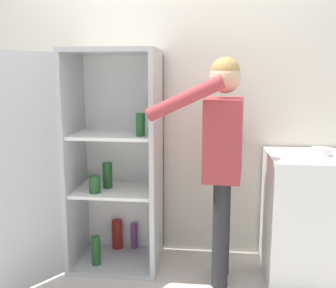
{
  "coord_description": "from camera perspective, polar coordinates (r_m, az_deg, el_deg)",
  "views": [
    {
      "loc": [
        0.36,
        -2.26,
        1.5
      ],
      "look_at": [
        0.03,
        0.65,
        0.98
      ],
      "focal_mm": 42.0,
      "sensor_mm": 36.0,
      "label": 1
    }
  ],
  "objects": [
    {
      "name": "bowl",
      "position": [
        3.04,
        21.34,
        -1.03
      ],
      "size": [
        0.15,
        0.15,
        0.05
      ],
      "color": "white",
      "rests_on": "counter"
    },
    {
      "name": "refrigerator",
      "position": [
        3.04,
        -10.61,
        -2.92
      ],
      "size": [
        1.1,
        1.12,
        1.69
      ],
      "color": "#B7BABC",
      "rests_on": "ground_plane"
    },
    {
      "name": "person",
      "position": [
        2.77,
        7.87,
        -0.05
      ],
      "size": [
        0.66,
        0.59,
        1.62
      ],
      "color": "#262628",
      "rests_on": "ground_plane"
    },
    {
      "name": "wall_back",
      "position": [
        3.27,
        0.19,
        6.04
      ],
      "size": [
        7.0,
        0.06,
        2.55
      ],
      "color": "silver",
      "rests_on": "ground_plane"
    },
    {
      "name": "counter",
      "position": [
        3.15,
        20.67,
        -9.86
      ],
      "size": [
        0.73,
        0.64,
        0.93
      ],
      "color": "white",
      "rests_on": "ground_plane"
    }
  ]
}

